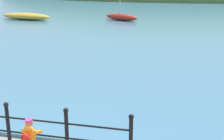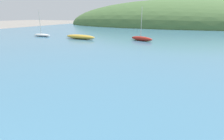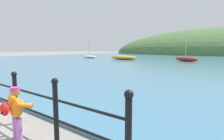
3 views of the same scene
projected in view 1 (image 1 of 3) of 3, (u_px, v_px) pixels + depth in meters
The scene contains 5 objects.
water at pixel (151, 12), 36.06m from camera, with size 80.00×60.00×0.10m, color teal.
iron_railing at pixel (8, 124), 7.46m from camera, with size 6.08×0.12×1.21m.
child_in_coat at pixel (30, 136), 6.98m from camera, with size 0.39×0.53×1.00m.
boat_far_right at pixel (121, 17), 28.95m from camera, with size 3.56×2.33×4.47m.
boat_blue_hull at pixel (26, 16), 29.42m from camera, with size 5.23×1.94×0.64m.
Camera 1 is at (3.75, -4.54, 4.04)m, focal length 50.00 mm.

